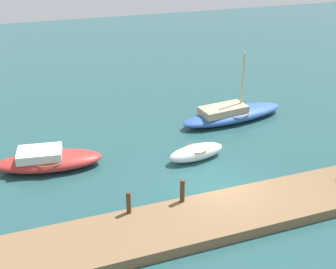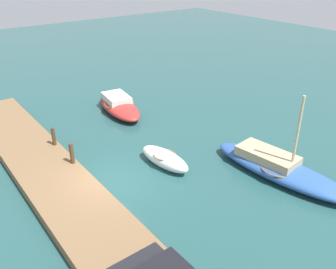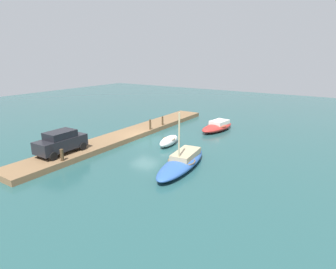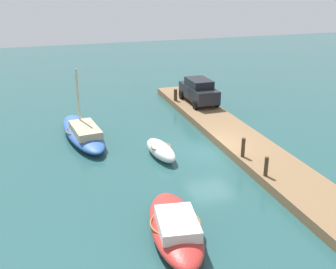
% 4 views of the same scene
% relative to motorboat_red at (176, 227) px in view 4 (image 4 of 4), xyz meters
% --- Properties ---
extents(ground_plane, '(84.00, 84.00, 0.00)m').
position_rel_motorboat_red_xyz_m(ground_plane, '(7.05, -4.55, -0.47)').
color(ground_plane, '#234C4C').
extents(dock_platform, '(25.42, 2.84, 0.46)m').
position_rel_motorboat_red_xyz_m(dock_platform, '(7.05, -6.58, -0.24)').
color(dock_platform, brown).
rests_on(dock_platform, ground_plane).
extents(motorboat_red, '(5.34, 2.57, 1.08)m').
position_rel_motorboat_red_xyz_m(motorboat_red, '(0.00, 0.00, 0.00)').
color(motorboat_red, '#B72D28').
rests_on(motorboat_red, ground_plane).
extents(dinghy_white, '(3.17, 1.39, 0.81)m').
position_rel_motorboat_red_xyz_m(dinghy_white, '(7.24, -1.62, -0.06)').
color(dinghy_white, white).
rests_on(dinghy_white, ground_plane).
extents(sailboat_blue, '(7.16, 2.74, 4.21)m').
position_rel_motorboat_red_xyz_m(sailboat_blue, '(11.19, 2.09, -0.01)').
color(sailboat_blue, '#2D569E').
rests_on(sailboat_blue, ground_plane).
extents(mooring_post_west, '(0.19, 0.19, 0.97)m').
position_rel_motorboat_red_xyz_m(mooring_post_west, '(2.69, -5.41, 0.47)').
color(mooring_post_west, '#47331E').
rests_on(mooring_post_west, dock_platform).
extents(mooring_post_mid_west, '(0.20, 0.20, 1.04)m').
position_rel_motorboat_red_xyz_m(mooring_post_mid_west, '(4.99, -5.41, 0.51)').
color(mooring_post_mid_west, '#47331E').
rests_on(mooring_post_mid_west, dock_platform).
extents(mooring_post_mid_east, '(0.21, 0.21, 0.85)m').
position_rel_motorboat_red_xyz_m(mooring_post_mid_east, '(15.82, -5.41, 0.41)').
color(mooring_post_mid_east, '#47331E').
rests_on(mooring_post_mid_east, dock_platform).
extents(mooring_post_east, '(0.25, 0.25, 0.88)m').
position_rel_motorboat_red_xyz_m(mooring_post_east, '(15.82, -5.41, 0.43)').
color(mooring_post_east, '#47331E').
rests_on(mooring_post_east, dock_platform).
extents(parked_car, '(4.02, 1.96, 1.80)m').
position_rel_motorboat_red_xyz_m(parked_car, '(14.76, -6.86, 0.91)').
color(parked_car, black).
rests_on(parked_car, dock_platform).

